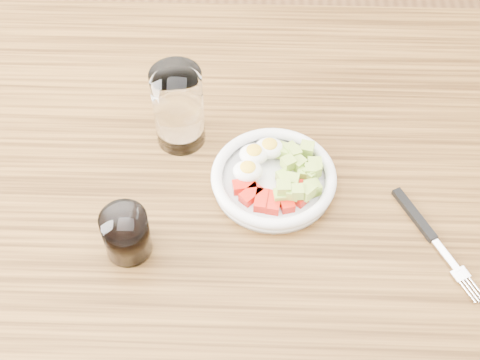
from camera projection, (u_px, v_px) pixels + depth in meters
name	position (u px, v px, depth m)	size (l,w,h in m)	color
dining_table	(246.00, 235.00, 1.06)	(1.50, 0.90, 0.77)	brown
bowl	(275.00, 176.00, 0.98)	(0.19, 0.19, 0.05)	white
fork	(425.00, 229.00, 0.94)	(0.11, 0.18, 0.01)	black
water_glass	(178.00, 108.00, 1.00)	(0.08, 0.08, 0.14)	white
coffee_glass	(126.00, 234.00, 0.90)	(0.06, 0.06, 0.07)	white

